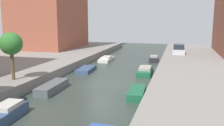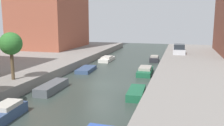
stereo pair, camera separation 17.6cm
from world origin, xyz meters
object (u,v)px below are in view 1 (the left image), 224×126
Objects in this scene: moored_boat_left_2 at (52,87)px; moored_boat_left_4 at (107,59)px; moored_boat_right_4 at (154,59)px; moored_boat_right_3 at (145,71)px; moored_boat_right_2 at (137,93)px; moored_boat_left_3 at (86,69)px; street_tree_2 at (11,44)px; moored_boat_left_1 at (6,113)px; parked_car at (179,50)px.

moored_boat_left_4 is (0.13, 16.34, -0.05)m from moored_boat_left_2.
moored_boat_right_3 is at bearing -90.69° from moored_boat_right_4.
moored_boat_right_2 is 17.46m from moored_boat_right_4.
street_tree_2 is at bearing -108.47° from moored_boat_left_3.
moored_boat_left_2 is 7.39m from moored_boat_right_2.
moored_boat_left_1 reaches higher than moored_boat_left_2.
moored_boat_right_3 is (7.07, 0.36, 0.14)m from moored_boat_left_3.
parked_car reaches higher than moored_boat_right_3.
parked_car is (13.79, 21.01, -2.51)m from street_tree_2.
moored_boat_left_2 is (3.29, 0.77, -3.76)m from street_tree_2.
moored_boat_left_1 is 22.65m from moored_boat_left_4.
street_tree_2 is at bearing -123.29° from parked_car.
moored_boat_left_2 is (-0.20, 6.31, -0.07)m from moored_boat_left_1.
parked_car is at bearing 68.79° from moored_boat_left_1.
moored_boat_left_4 is (0.30, 7.74, 0.08)m from moored_boat_left_3.
moored_boat_left_2 is 1.35× the size of moored_boat_right_4.
moored_boat_left_2 is at bearing -88.90° from moored_boat_left_3.
parked_car is 1.00× the size of moored_boat_left_4.
moored_boat_right_3 is 8.94m from moored_boat_right_4.
moored_boat_left_4 reaches higher than moored_boat_right_2.
parked_car is 1.28× the size of moored_boat_right_4.
moored_boat_left_3 is (-10.66, -11.64, -1.38)m from parked_car.
moored_boat_left_4 is 17.48m from moored_boat_right_2.
moored_boat_right_2 is at bearing -88.79° from moored_boat_right_4.
moored_boat_left_1 reaches higher than moored_boat_right_2.
moored_boat_left_2 reaches higher than moored_boat_left_4.
moored_boat_left_1 is at bearing -105.72° from moored_boat_right_4.
moored_boat_left_4 is at bearing -167.29° from moored_boat_right_4.
moored_boat_right_4 is (10.30, 18.67, -3.73)m from street_tree_2.
parked_car is at bearing 47.50° from moored_boat_left_3.
parked_car is 11.15m from moored_boat_left_4.
moored_boat_right_2 is at bearing -47.28° from moored_boat_left_3.
moored_boat_right_4 is (7.01, 17.89, 0.03)m from moored_boat_left_2.
street_tree_2 is 1.02× the size of parked_car.
moored_boat_left_1 is at bearing -113.71° from moored_boat_right_3.
street_tree_2 reaches higher than moored_boat_right_4.
moored_boat_left_1 is 0.81× the size of moored_boat_right_3.
moored_boat_right_4 is at bearing -146.10° from parked_car.
street_tree_2 reaches higher than moored_boat_left_2.
moored_boat_right_2 is (7.38, 0.43, -0.05)m from moored_boat_left_2.
moored_boat_right_3 reaches higher than moored_boat_left_3.
moored_boat_right_2 reaches higher than moored_boat_left_3.
moored_boat_left_3 is at bearing -177.10° from moored_boat_right_3.
street_tree_2 is 0.97× the size of moored_boat_left_2.
moored_boat_left_2 reaches higher than moored_boat_right_2.
parked_car is 1.17× the size of moored_boat_left_1.
parked_car is at bearing 72.31° from moored_boat_right_3.
moored_boat_right_3 reaches higher than moored_boat_left_4.
street_tree_2 reaches higher than moored_boat_left_4.
moored_boat_right_3 is (6.77, -7.38, 0.06)m from moored_boat_left_4.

